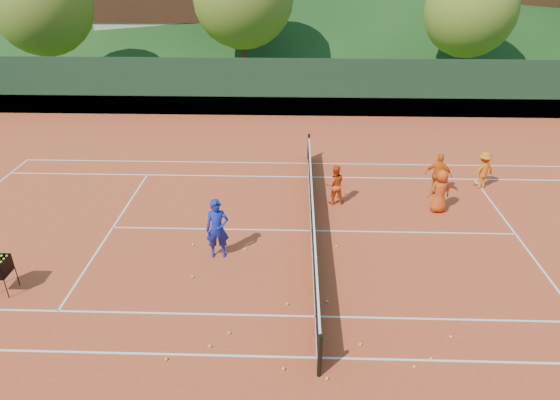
{
  "coord_description": "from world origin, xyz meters",
  "views": [
    {
      "loc": [
        -0.58,
        -13.68,
        8.12
      ],
      "look_at": [
        -1.01,
        0.0,
        1.1
      ],
      "focal_mm": 32.0,
      "sensor_mm": 36.0,
      "label": 1
    }
  ],
  "objects_px": {
    "student_c": "(440,191)",
    "student_d": "(483,170)",
    "student_a": "(335,184)",
    "coach": "(217,229)",
    "tennis_net": "(312,217)",
    "student_b": "(439,175)"
  },
  "relations": [
    {
      "from": "student_c",
      "to": "student_d",
      "type": "bearing_deg",
      "value": -147.75
    },
    {
      "from": "student_a",
      "to": "student_d",
      "type": "bearing_deg",
      "value": -173.82
    },
    {
      "from": "coach",
      "to": "tennis_net",
      "type": "xyz_separation_m",
      "value": [
        2.75,
        1.51,
        -0.41
      ]
    },
    {
      "from": "student_c",
      "to": "tennis_net",
      "type": "relative_size",
      "value": 0.13
    },
    {
      "from": "student_a",
      "to": "student_c",
      "type": "distance_m",
      "value": 3.52
    },
    {
      "from": "coach",
      "to": "student_c",
      "type": "bearing_deg",
      "value": 16.12
    },
    {
      "from": "student_b",
      "to": "student_c",
      "type": "relative_size",
      "value": 1.05
    },
    {
      "from": "coach",
      "to": "student_a",
      "type": "distance_m",
      "value": 4.98
    },
    {
      "from": "student_d",
      "to": "tennis_net",
      "type": "height_order",
      "value": "student_d"
    },
    {
      "from": "student_c",
      "to": "student_b",
      "type": "bearing_deg",
      "value": -112.22
    },
    {
      "from": "coach",
      "to": "student_c",
      "type": "distance_m",
      "value": 7.66
    },
    {
      "from": "student_a",
      "to": "coach",
      "type": "bearing_deg",
      "value": 36.02
    },
    {
      "from": "student_b",
      "to": "student_d",
      "type": "bearing_deg",
      "value": -140.58
    },
    {
      "from": "student_b",
      "to": "student_c",
      "type": "height_order",
      "value": "student_b"
    },
    {
      "from": "student_a",
      "to": "tennis_net",
      "type": "height_order",
      "value": "student_a"
    },
    {
      "from": "coach",
      "to": "student_b",
      "type": "distance_m",
      "value": 8.45
    },
    {
      "from": "student_d",
      "to": "tennis_net",
      "type": "distance_m",
      "value": 7.2
    },
    {
      "from": "student_a",
      "to": "student_b",
      "type": "xyz_separation_m",
      "value": [
        3.74,
        0.76,
        0.08
      ]
    },
    {
      "from": "coach",
      "to": "student_d",
      "type": "distance_m",
      "value": 10.34
    },
    {
      "from": "student_b",
      "to": "tennis_net",
      "type": "xyz_separation_m",
      "value": [
        -4.56,
        -2.72,
        -0.29
      ]
    },
    {
      "from": "tennis_net",
      "to": "student_b",
      "type": "bearing_deg",
      "value": 30.82
    },
    {
      "from": "student_b",
      "to": "coach",
      "type": "bearing_deg",
      "value": 49.55
    }
  ]
}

